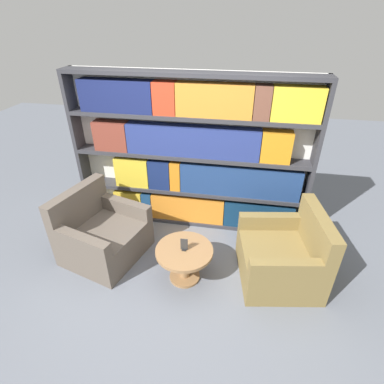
% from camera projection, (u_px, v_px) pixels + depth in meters
% --- Properties ---
extents(ground_plane, '(14.00, 14.00, 0.00)m').
position_uv_depth(ground_plane, '(169.00, 288.00, 3.46)').
color(ground_plane, slate).
extents(bookshelf, '(3.21, 0.30, 2.14)m').
position_uv_depth(bookshelf, '(195.00, 156.00, 4.03)').
color(bookshelf, silver).
rests_on(bookshelf, ground_plane).
extents(armchair_left, '(1.09, 1.12, 0.88)m').
position_uv_depth(armchair_left, '(102.00, 235.00, 3.82)').
color(armchair_left, brown).
rests_on(armchair_left, ground_plane).
extents(armchair_right, '(1.01, 1.05, 0.88)m').
position_uv_depth(armchair_right, '(283.00, 257.00, 3.47)').
color(armchair_right, olive).
rests_on(armchair_right, ground_plane).
extents(coffee_table, '(0.66, 0.66, 0.44)m').
position_uv_depth(coffee_table, '(184.00, 258.00, 3.44)').
color(coffee_table, olive).
rests_on(coffee_table, ground_plane).
extents(table_sign, '(0.08, 0.06, 0.15)m').
position_uv_depth(table_sign, '(184.00, 245.00, 3.34)').
color(table_sign, black).
rests_on(table_sign, coffee_table).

